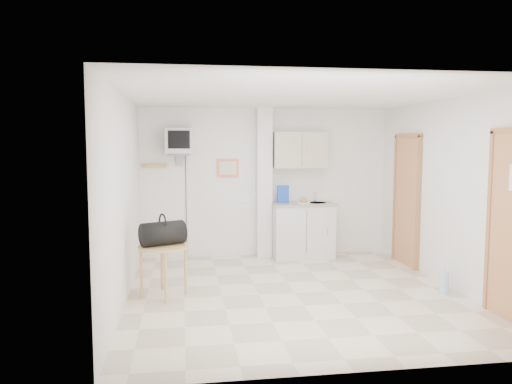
{
  "coord_description": "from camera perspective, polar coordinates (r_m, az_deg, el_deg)",
  "views": [
    {
      "loc": [
        -1.4,
        -6.09,
        1.91
      ],
      "look_at": [
        -0.41,
        0.6,
        1.25
      ],
      "focal_mm": 35.0,
      "sensor_mm": 36.0,
      "label": 1
    }
  ],
  "objects": [
    {
      "name": "water_bottle",
      "position": [
        6.86,
        20.69,
        -9.63
      ],
      "size": [
        0.11,
        0.11,
        0.34
      ],
      "color": "#AACCEC",
      "rests_on": "ground"
    },
    {
      "name": "room_envelope",
      "position": [
        6.41,
        6.46,
        2.2
      ],
      "size": [
        4.24,
        4.54,
        2.55
      ],
      "color": "white",
      "rests_on": "ground"
    },
    {
      "name": "round_table",
      "position": [
        6.35,
        -10.53,
        -6.77
      ],
      "size": [
        0.63,
        0.63,
        0.65
      ],
      "rotation": [
        0.0,
        0.0,
        0.12
      ],
      "color": "tan",
      "rests_on": "ground"
    },
    {
      "name": "crt_television",
      "position": [
        8.11,
        -8.78,
        5.69
      ],
      "size": [
        0.44,
        0.45,
        2.15
      ],
      "color": "slate",
      "rests_on": "ground"
    },
    {
      "name": "kitchenette",
      "position": [
        8.41,
        5.26,
        -2.0
      ],
      "size": [
        1.03,
        0.58,
        2.1
      ],
      "color": "silver",
      "rests_on": "ground"
    },
    {
      "name": "duffel_bag",
      "position": [
        6.33,
        -10.6,
        -4.64
      ],
      "size": [
        0.61,
        0.49,
        0.4
      ],
      "rotation": [
        0.0,
        0.0,
        0.43
      ],
      "color": "black",
      "rests_on": "round_table"
    },
    {
      "name": "ground",
      "position": [
        6.54,
        4.43,
        -11.44
      ],
      "size": [
        4.5,
        4.5,
        0.0
      ],
      "primitive_type": "plane",
      "color": "beige",
      "rests_on": "ground"
    }
  ]
}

